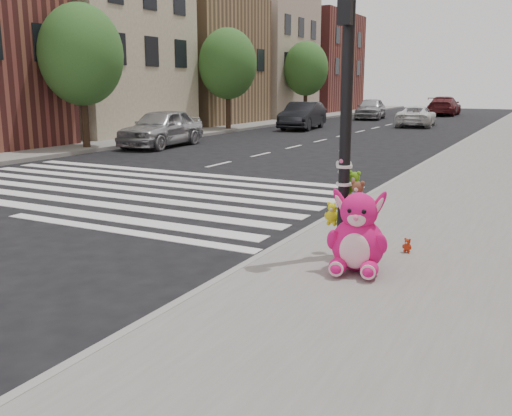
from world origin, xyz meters
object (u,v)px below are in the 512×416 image
Objects in this scene: signal_pole at (347,140)px; car_dark_far at (303,116)px; pink_bunny at (358,238)px; car_white_near at (416,116)px; car_silver_far at (162,128)px; red_teddy at (407,245)px.

signal_pole is 0.85× the size of car_dark_far.
pink_bunny is 0.25× the size of car_white_near.
car_silver_far is 18.13m from car_white_near.
car_dark_far reaches higher than red_teddy.
pink_bunny is 5.18× the size of red_teddy.
pink_bunny is 29.65m from car_white_near.
pink_bunny is at bearing -56.42° from signal_pole.
car_white_near is (5.36, 5.33, -0.15)m from car_dark_far.
car_silver_far is (-12.06, 11.73, -1.02)m from signal_pole.
car_silver_far is at bearing -104.01° from car_dark_far.
car_silver_far is (-12.45, 12.31, 0.19)m from pink_bunny.
car_silver_far reaches higher than car_dark_far.
signal_pole reaches higher than car_white_near.
signal_pole is at bearing -72.20° from car_dark_far.
signal_pole is 18.54× the size of red_teddy.
car_dark_far is (-10.60, 23.19, -1.03)m from signal_pole.
pink_bunny is 0.24× the size of car_silver_far.
car_dark_far is (-11.38, 22.61, 0.53)m from red_teddy.
pink_bunny reaches higher than car_white_near.
car_dark_far is at bearing 126.98° from red_teddy.
signal_pole is 16.85m from car_silver_far.
car_silver_far is at bearing 149.32° from red_teddy.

